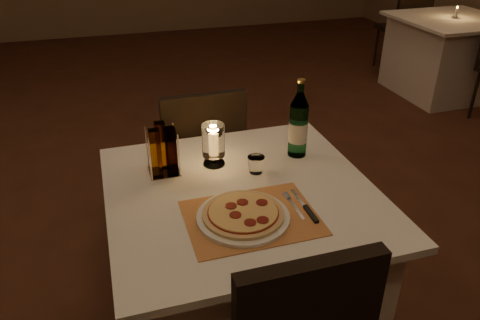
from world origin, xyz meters
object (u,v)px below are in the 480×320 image
object	(u,v)px
plate	(243,217)
pizza	(243,213)
tumbler	(256,165)
hurricane_candle	(213,142)
neighbor_table_right	(447,56)
main_table	(241,264)
water_bottle	(298,126)
chair_far	(201,151)

from	to	relation	value
plate	pizza	distance (m)	0.02
tumbler	hurricane_candle	distance (m)	0.20
pizza	neighbor_table_right	world-z (taller)	pizza
main_table	water_bottle	world-z (taller)	water_bottle
chair_far	water_bottle	distance (m)	0.68
pizza	neighbor_table_right	distance (m)	3.80
chair_far	pizza	distance (m)	0.92
main_table	hurricane_candle	bearing A→B (deg)	102.71
pizza	hurricane_candle	distance (m)	0.41
plate	neighbor_table_right	bearing A→B (deg)	40.73
tumbler	pizza	bearing A→B (deg)	-116.38
chair_far	neighbor_table_right	distance (m)	3.23
chair_far	hurricane_candle	world-z (taller)	hurricane_candle
chair_far	neighbor_table_right	bearing A→B (deg)	29.18
main_table	water_bottle	bearing A→B (deg)	33.33
pizza	neighbor_table_right	xyz separation A→B (m)	(2.86, 2.46, -0.39)
water_bottle	plate	bearing A→B (deg)	-133.23
tumbler	hurricane_candle	world-z (taller)	hurricane_candle
plate	pizza	bearing A→B (deg)	-34.58
main_table	pizza	world-z (taller)	pizza
chair_far	hurricane_candle	xyz separation A→B (m)	(-0.05, -0.49, 0.30)
tumbler	hurricane_candle	size ratio (longest dim) A/B	0.39
chair_far	plate	distance (m)	0.92
tumbler	main_table	bearing A→B (deg)	-130.29
main_table	water_bottle	xyz separation A→B (m)	(0.31, 0.21, 0.50)
water_bottle	main_table	bearing A→B (deg)	-146.67
pizza	hurricane_candle	world-z (taller)	hurricane_candle
main_table	hurricane_candle	world-z (taller)	hurricane_candle
plate	chair_far	bearing A→B (deg)	86.80
plate	tumbler	bearing A→B (deg)	63.56
tumbler	neighbor_table_right	distance (m)	3.50
tumbler	plate	bearing A→B (deg)	-116.44
main_table	neighbor_table_right	distance (m)	3.62
water_bottle	hurricane_candle	size ratio (longest dim) A/B	1.88
chair_far	pizza	xyz separation A→B (m)	(-0.05, -0.89, 0.22)
chair_far	tumbler	bearing A→B (deg)	-80.97
pizza	main_table	bearing A→B (deg)	74.58
chair_far	water_bottle	size ratio (longest dim) A/B	2.66
neighbor_table_right	water_bottle	bearing A→B (deg)	-140.25
hurricane_candle	neighbor_table_right	xyz separation A→B (m)	(2.86, 2.06, -0.47)
main_table	neighbor_table_right	xyz separation A→B (m)	(2.81, 2.28, 0.00)
main_table	pizza	size ratio (longest dim) A/B	3.57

